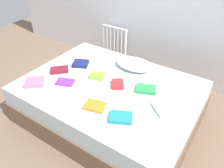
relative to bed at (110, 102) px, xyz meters
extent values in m
plane|color=#7F6651|center=(0.00, 0.00, -0.25)|extent=(8.00, 8.00, 0.00)
cube|color=brown|center=(0.00, 0.00, -0.11)|extent=(2.00, 1.50, 0.28)
cube|color=silver|center=(0.00, 0.00, 0.14)|extent=(1.96, 1.46, 0.22)
cylinder|color=white|center=(-0.94, 1.20, 0.13)|extent=(0.04, 0.04, 0.56)
cylinder|color=white|center=(-0.86, 1.20, 0.13)|extent=(0.04, 0.04, 0.56)
cylinder|color=white|center=(-0.79, 1.20, 0.13)|extent=(0.04, 0.04, 0.56)
cylinder|color=white|center=(-0.72, 1.20, 0.13)|extent=(0.04, 0.04, 0.56)
cylinder|color=white|center=(-0.65, 1.20, 0.13)|extent=(0.04, 0.04, 0.56)
cylinder|color=white|center=(-0.58, 1.20, 0.13)|extent=(0.04, 0.04, 0.56)
cylinder|color=white|center=(-0.50, 1.20, 0.13)|extent=(0.04, 0.04, 0.56)
cube|color=white|center=(-0.72, 1.20, 0.39)|extent=(0.48, 0.04, 0.04)
cube|color=white|center=(-0.72, 1.20, -0.13)|extent=(0.48, 0.04, 0.04)
ellipsoid|color=white|center=(0.05, 0.49, 0.30)|extent=(0.48, 0.33, 0.10)
cube|color=red|center=(0.09, 0.04, 0.27)|extent=(0.20, 0.21, 0.04)
cube|color=teal|center=(0.40, -0.40, 0.27)|extent=(0.26, 0.23, 0.04)
cube|color=purple|center=(-0.45, -0.26, 0.27)|extent=(0.23, 0.20, 0.03)
cube|color=navy|center=(-0.57, 0.16, 0.27)|extent=(0.25, 0.24, 0.04)
cube|color=maroon|center=(-0.69, -0.11, 0.27)|extent=(0.25, 0.25, 0.04)
cube|color=pink|center=(-0.72, -0.46, 0.28)|extent=(0.27, 0.27, 0.05)
cube|color=orange|center=(0.10, -0.40, 0.27)|extent=(0.24, 0.20, 0.03)
cube|color=white|center=(0.67, -0.07, 0.27)|extent=(0.25, 0.25, 0.03)
cube|color=green|center=(0.40, 0.13, 0.27)|extent=(0.25, 0.22, 0.04)
cube|color=#8CC638|center=(-0.21, 0.05, 0.27)|extent=(0.21, 0.18, 0.04)
camera|label=1|loc=(1.16, -1.69, 1.71)|focal=35.21mm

